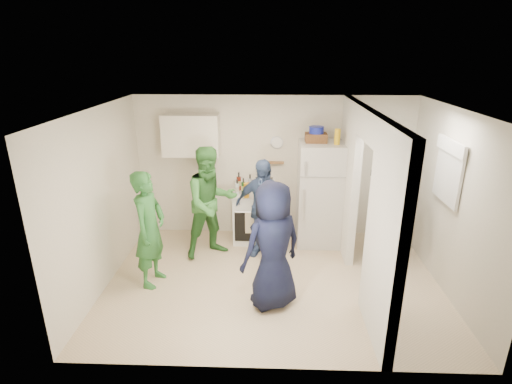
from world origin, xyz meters
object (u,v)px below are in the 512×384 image
person_navy (273,246)px  yellow_cup_stack_top (337,137)px  stove (254,216)px  person_nook (387,215)px  wicker_basket (316,138)px  person_green_left (150,229)px  blue_bowl (316,130)px  fridge (319,194)px  person_denim (262,208)px  person_green_center (211,203)px

person_navy → yellow_cup_stack_top: bearing=-152.0°
stove → person_nook: 2.25m
wicker_basket → person_green_left: wicker_basket is taller
wicker_basket → blue_bowl: blue_bowl is taller
fridge → person_nook: 1.24m
person_green_left → person_nook: 3.49m
wicker_basket → person_denim: 1.46m
person_navy → wicker_basket: bearing=-142.1°
stove → person_green_center: person_green_center is taller
yellow_cup_stack_top → person_denim: bearing=-161.0°
blue_bowl → person_green_center: (-1.68, -0.58, -1.07)m
person_nook → blue_bowl: bearing=-137.4°
stove → fridge: size_ratio=0.50×
fridge → wicker_basket: (-0.10, 0.05, 0.96)m
person_green_left → person_green_center: person_green_center is taller
wicker_basket → person_navy: bearing=-110.0°
person_green_center → person_denim: (0.82, 0.02, -0.09)m
person_nook → person_green_left: bearing=-87.3°
blue_bowl → person_denim: 1.55m
person_green_left → yellow_cup_stack_top: bearing=-53.8°
yellow_cup_stack_top → person_navy: bearing=-119.9°
fridge → yellow_cup_stack_top: size_ratio=7.11×
yellow_cup_stack_top → person_navy: size_ratio=0.15×
stove → fridge: (1.11, -0.03, 0.45)m
stove → person_navy: person_navy is taller
blue_bowl → person_navy: size_ratio=0.14×
yellow_cup_stack_top → person_nook: 1.45m
yellow_cup_stack_top → stove: bearing=174.4°
fridge → yellow_cup_stack_top: yellow_cup_stack_top is taller
person_green_left → person_nook: (3.44, 0.59, 0.02)m
person_navy → person_nook: 2.02m
stove → person_green_center: (-0.67, -0.56, 0.47)m
person_green_left → person_denim: person_green_left is taller
yellow_cup_stack_top → person_denim: size_ratio=0.15×
person_denim → person_navy: (0.16, -1.37, 0.04)m
blue_bowl → stove: bearing=-178.9°
stove → person_nook: bearing=-22.7°
yellow_cup_stack_top → fridge: bearing=155.6°
stove → person_denim: bearing=-74.3°
yellow_cup_stack_top → person_nook: (0.70, -0.72, -1.04)m
person_green_left → person_navy: bearing=-94.6°
person_green_left → person_navy: size_ratio=0.99×
yellow_cup_stack_top → person_green_left: 3.22m
person_denim → person_navy: person_navy is taller
stove → person_nook: person_nook is taller
stove → wicker_basket: wicker_basket is taller
yellow_cup_stack_top → person_nook: yellow_cup_stack_top is taller
wicker_basket → person_green_left: bearing=-148.9°
wicker_basket → person_denim: wicker_basket is taller
stove → person_green_center: 0.99m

